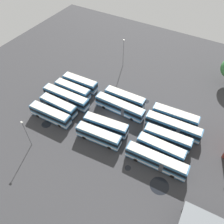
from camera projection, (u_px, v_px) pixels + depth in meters
The scene contains 22 objects.
ground_plane at pixel (112, 121), 60.15m from camera, with size 107.52×107.52×0.00m, color #333335.
bus_row0_slot0 at pixel (175, 116), 58.67m from camera, with size 11.88×3.31×3.48m.
bus_row0_slot1 at pixel (173, 127), 56.36m from camera, with size 13.96×3.18×3.48m.
bus_row0_slot2 at pixel (167, 138), 54.07m from camera, with size 11.41×3.23×3.48m.
bus_row0_slot3 at pixel (161, 148), 52.07m from camera, with size 11.17×2.69×3.48m.
bus_row0_slot4 at pixel (156, 161), 49.93m from camera, with size 13.94×3.07×3.48m.
bus_row1_slot0 at pixel (125, 98), 63.22m from camera, with size 11.51×2.74×3.48m.
bus_row1_slot1 at pixel (120, 107), 60.91m from camera, with size 13.89×2.69×3.48m.
bus_row1_slot3 at pixel (106, 125), 56.70m from camera, with size 11.50×3.77×3.48m.
bus_row1_slot4 at pixel (99, 136), 54.50m from camera, with size 11.26×3.43×3.48m.
bus_row2_slot0 at pixel (80, 83), 67.61m from camera, with size 10.83×2.93×3.48m.
bus_row2_slot1 at pixel (73, 90), 65.55m from camera, with size 10.90×2.65×3.48m.
bus_row2_slot2 at pixel (66, 97), 63.46m from camera, with size 13.91×2.78×3.48m.
bus_row2_slot3 at pixel (59, 106), 61.23m from camera, with size 10.75×2.70×3.48m.
bus_row2_slot4 at pixel (50, 114), 59.14m from camera, with size 11.60×2.94×3.48m.
lamp_post_mid_lot at pixel (123, 52), 72.77m from camera, with size 0.56×0.28×9.51m.
lamp_post_far_corner at pixel (26, 133), 51.55m from camera, with size 0.56×0.28×8.47m.
puddle_between_rows at pixel (159, 186), 47.95m from camera, with size 4.08×4.08×0.01m, color black.
puddle_front_lane at pixel (146, 101), 64.98m from camera, with size 1.72×1.72×0.01m, color black.
puddle_back_corner at pixel (111, 90), 68.32m from camera, with size 2.12×2.12×0.01m, color black.
puddle_centre_drain at pixel (46, 124), 59.28m from camera, with size 2.50×2.50×0.01m, color black.
puddle_near_shelter at pixel (128, 168), 50.75m from camera, with size 1.42×1.42×0.01m, color black.
Camera 1 is at (-19.56, 33.87, 45.75)m, focal length 36.73 mm.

